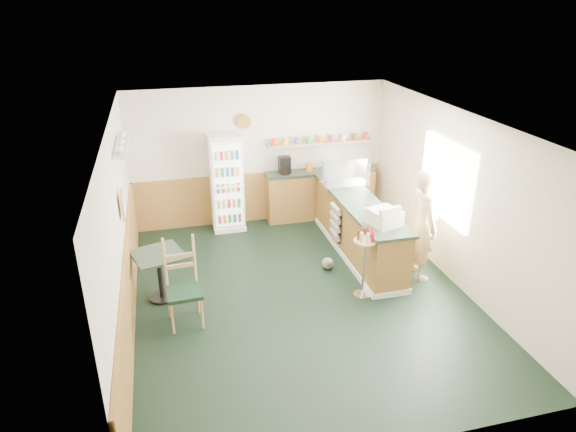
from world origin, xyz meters
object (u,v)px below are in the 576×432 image
object	(u,v)px
drinks_fridge	(227,183)
shopkeeper	(423,225)
condiment_stand	(365,253)
display_case	(345,174)
cash_register	(384,217)
cafe_chair	(183,279)
cafe_table	(159,267)

from	to	relation	value
drinks_fridge	shopkeeper	world-z (taller)	drinks_fridge
drinks_fridge	shopkeeper	size ratio (longest dim) A/B	1.02
condiment_stand	display_case	bearing A→B (deg)	78.58
display_case	shopkeeper	bearing A→B (deg)	-67.93
cash_register	cafe_chair	bearing A→B (deg)	170.19
drinks_fridge	shopkeeper	distance (m)	3.80
shopkeeper	cafe_table	distance (m)	4.13
cafe_chair	cash_register	bearing A→B (deg)	1.83
drinks_fridge	condiment_stand	xyz separation A→B (m)	(1.64, -2.97, -0.21)
display_case	drinks_fridge	bearing A→B (deg)	156.53
shopkeeper	condiment_stand	distance (m)	1.19
display_case	cafe_table	distance (m)	3.75
cash_register	display_case	bearing A→B (deg)	75.01
cash_register	condiment_stand	distance (m)	0.66
shopkeeper	condiment_stand	xyz separation A→B (m)	(-1.12, -0.35, -0.19)
drinks_fridge	cafe_table	xyz separation A→B (m)	(-1.34, -2.31, -0.39)
display_case	shopkeeper	distance (m)	1.89
display_case	cafe_table	bearing A→B (deg)	-157.40
shopkeeper	cafe_table	world-z (taller)	shopkeeper
display_case	shopkeeper	xyz separation A→B (m)	(0.70, -1.73, -0.33)
shopkeeper	display_case	bearing A→B (deg)	25.75
cash_register	shopkeeper	bearing A→B (deg)	-11.88
cafe_chair	display_case	bearing A→B (deg)	30.15
condiment_stand	shopkeeper	bearing A→B (deg)	17.29
cash_register	cafe_table	world-z (taller)	cash_register
cafe_table	drinks_fridge	bearing A→B (deg)	59.77
display_case	condiment_stand	distance (m)	2.18
shopkeeper	condiment_stand	bearing A→B (deg)	110.97
condiment_stand	cafe_chair	world-z (taller)	cafe_chair
shopkeeper	cafe_chair	world-z (taller)	shopkeeper
cafe_table	condiment_stand	bearing A→B (deg)	-12.48
condiment_stand	cafe_chair	size ratio (longest dim) A/B	0.87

